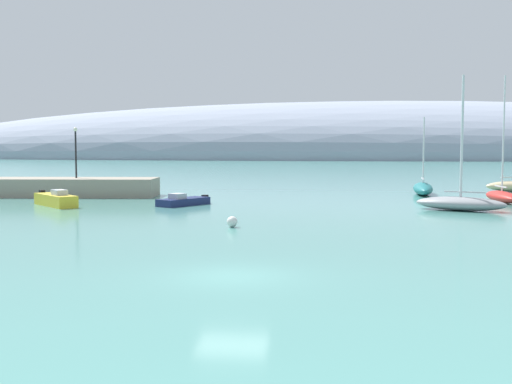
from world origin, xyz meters
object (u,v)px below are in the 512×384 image
(sailboat_grey_outer_mooring, at_px, (461,202))
(motorboat_navy_foreground, at_px, (183,201))
(sailboat_red_near_shore, at_px, (502,195))
(harbor_lamp_post, at_px, (76,147))
(sailboat_teal_mid_mooring, at_px, (423,188))
(motorboat_yellow_alongside_breakwater, at_px, (56,200))
(mooring_buoy_white, at_px, (232,222))

(sailboat_grey_outer_mooring, bearing_deg, motorboat_navy_foreground, 18.98)
(sailboat_red_near_shore, bearing_deg, harbor_lamp_post, -98.49)
(sailboat_teal_mid_mooring, bearing_deg, sailboat_grey_outer_mooring, 6.85)
(sailboat_teal_mid_mooring, height_order, motorboat_yellow_alongside_breakwater, sailboat_teal_mid_mooring)
(sailboat_grey_outer_mooring, height_order, harbor_lamp_post, sailboat_grey_outer_mooring)
(sailboat_grey_outer_mooring, xyz_separation_m, motorboat_navy_foreground, (-20.16, 1.63, -0.25))
(sailboat_red_near_shore, height_order, motorboat_yellow_alongside_breakwater, sailboat_red_near_shore)
(motorboat_navy_foreground, distance_m, harbor_lamp_post, 14.51)
(mooring_buoy_white, bearing_deg, motorboat_navy_foreground, 114.29)
(sailboat_red_near_shore, bearing_deg, sailboat_teal_mid_mooring, -150.47)
(motorboat_yellow_alongside_breakwater, bearing_deg, motorboat_navy_foreground, 55.12)
(sailboat_grey_outer_mooring, height_order, motorboat_navy_foreground, sailboat_grey_outer_mooring)
(sailboat_red_near_shore, relative_size, motorboat_navy_foreground, 2.20)
(sailboat_grey_outer_mooring, distance_m, harbor_lamp_post, 33.30)
(sailboat_grey_outer_mooring, distance_m, motorboat_yellow_alongside_breakwater, 29.59)
(motorboat_yellow_alongside_breakwater, relative_size, harbor_lamp_post, 1.04)
(harbor_lamp_post, bearing_deg, motorboat_yellow_alongside_breakwater, -77.18)
(sailboat_teal_mid_mooring, height_order, mooring_buoy_white, sailboat_teal_mid_mooring)
(sailboat_red_near_shore, distance_m, sailboat_grey_outer_mooring, 8.46)
(sailboat_teal_mid_mooring, xyz_separation_m, motorboat_yellow_alongside_breakwater, (-29.11, -14.51, -0.09))
(sailboat_red_near_shore, xyz_separation_m, motorboat_navy_foreground, (-24.80, -5.44, -0.22))
(harbor_lamp_post, bearing_deg, motorboat_navy_foreground, -33.94)
(sailboat_teal_mid_mooring, xyz_separation_m, motorboat_navy_foreground, (-19.69, -12.92, -0.25))
(sailboat_red_near_shore, distance_m, harbor_lamp_post, 36.63)
(sailboat_teal_mid_mooring, xyz_separation_m, mooring_buoy_white, (-14.09, -25.33, -0.26))
(motorboat_navy_foreground, relative_size, motorboat_yellow_alongside_breakwater, 0.97)
(sailboat_red_near_shore, bearing_deg, motorboat_yellow_alongside_breakwater, -83.20)
(sailboat_grey_outer_mooring, relative_size, motorboat_navy_foreground, 2.06)
(sailboat_grey_outer_mooring, relative_size, harbor_lamp_post, 2.08)
(sailboat_teal_mid_mooring, relative_size, mooring_buoy_white, 13.26)
(sailboat_red_near_shore, xyz_separation_m, harbor_lamp_post, (-36.36, 2.34, 3.85))
(mooring_buoy_white, bearing_deg, sailboat_red_near_shore, 42.93)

